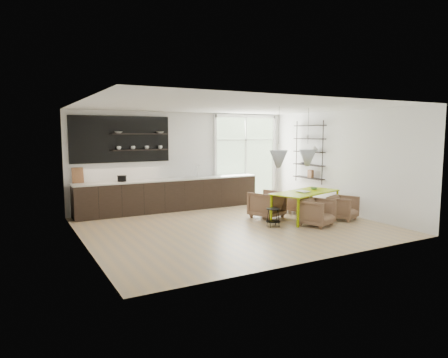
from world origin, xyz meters
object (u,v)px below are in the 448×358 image
armchair_back_left (267,204)px  wire_stool (273,215)px  armchair_back_right (294,202)px  armchair_front_left (317,212)px  armchair_front_right (343,208)px  dining_table (306,194)px

armchair_back_left → wire_stool: 1.07m
armchair_back_right → wire_stool: bearing=13.1°
armchair_back_left → armchair_front_left: (0.53, -1.39, -0.03)m
armchair_back_right → armchair_front_left: bearing=45.7°
armchair_back_left → armchair_front_right: size_ratio=1.16×
armchair_back_left → armchair_back_right: 1.17m
dining_table → armchair_back_right: (0.34, 0.92, -0.38)m
dining_table → armchair_front_right: dining_table is taller
armchair_front_left → wire_stool: 1.09m
armchair_front_left → wire_stool: bearing=135.9°
armchair_back_left → armchair_front_left: armchair_back_left is taller
armchair_front_right → armchair_front_left: bearing=167.3°
armchair_front_right → wire_stool: armchair_front_right is taller
dining_table → armchair_front_right: 1.05m
armchair_front_right → wire_stool: 2.11m
dining_table → wire_stool: size_ratio=4.86×
wire_stool → armchair_back_left: bearing=63.8°
dining_table → armchair_back_right: bearing=52.5°
dining_table → armchair_back_left: bearing=123.9°
dining_table → armchair_front_left: size_ratio=2.99×
armchair_front_left → armchair_back_left: bearing=90.5°
armchair_front_left → wire_stool: size_ratio=1.62×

